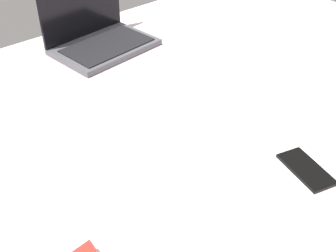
{
  "coord_description": "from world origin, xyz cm",
  "views": [
    {
      "loc": [
        -83.76,
        -73.1,
        86.77
      ],
      "look_at": [
        -28.52,
        -8.67,
        24.0
      ],
      "focal_mm": 46.72,
      "sensor_mm": 36.0,
      "label": 1
    }
  ],
  "objects": [
    {
      "name": "bed_mattress",
      "position": [
        0.0,
        0.0,
        9.0
      ],
      "size": [
        180.0,
        140.0,
        18.0
      ],
      "primitive_type": "cube",
      "color": "silver",
      "rests_on": "ground"
    },
    {
      "name": "cell_phone",
      "position": [
        -10.22,
        -36.67,
        18.4
      ],
      "size": [
        10.34,
        15.32,
        0.8
      ],
      "primitive_type": "cube",
      "rotation": [
        0.0,
        0.0,
        6.01
      ],
      "color": "black",
      "rests_on": "bed_mattress"
    },
    {
      "name": "laptop",
      "position": [
        -11.11,
        48.66,
        22.41
      ],
      "size": [
        35.14,
        26.19,
        23.0
      ],
      "rotation": [
        0.0,
        0.0,
        0.1
      ],
      "color": "#4C4C51",
      "rests_on": "bed_mattress"
    }
  ]
}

